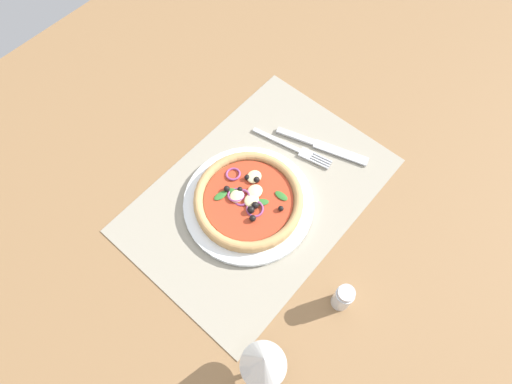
% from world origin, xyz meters
% --- Properties ---
extents(ground_plane, '(1.90, 1.40, 0.02)m').
position_xyz_m(ground_plane, '(0.00, 0.00, -0.01)').
color(ground_plane, olive).
extents(placemat, '(0.51, 0.35, 0.00)m').
position_xyz_m(placemat, '(0.00, 0.00, 0.00)').
color(placemat, gray).
rests_on(placemat, ground_plane).
extents(plate, '(0.25, 0.25, 0.01)m').
position_xyz_m(plate, '(0.03, 0.00, 0.01)').
color(plate, white).
rests_on(plate, placemat).
extents(pizza, '(0.21, 0.21, 0.03)m').
position_xyz_m(pizza, '(0.03, 0.00, 0.03)').
color(pizza, tan).
rests_on(pizza, plate).
extents(fork, '(0.05, 0.18, 0.00)m').
position_xyz_m(fork, '(-0.13, -0.01, 0.01)').
color(fork, '#B2B5BA').
rests_on(fork, placemat).
extents(knife, '(0.08, 0.20, 0.01)m').
position_xyz_m(knife, '(-0.17, 0.03, 0.01)').
color(knife, '#B2B5BA').
rests_on(knife, placemat).
extents(wine_glass, '(0.07, 0.07, 0.15)m').
position_xyz_m(wine_glass, '(0.24, 0.21, 0.10)').
color(wine_glass, silver).
rests_on(wine_glass, ground_plane).
extents(pepper_shaker, '(0.03, 0.03, 0.07)m').
position_xyz_m(pepper_shaker, '(0.07, 0.24, 0.03)').
color(pepper_shaker, silver).
rests_on(pepper_shaker, ground_plane).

